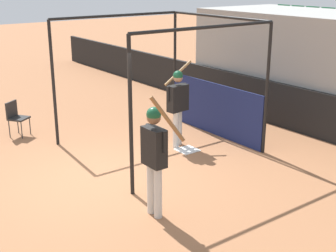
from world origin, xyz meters
TOP-DOWN VIEW (x-y plane):
  - ground_plane at (0.00, 0.00)m, footprint 60.00×60.00m
  - outfield_wall at (0.00, 5.24)m, footprint 24.00×0.12m
  - bleacher_section at (0.00, 6.90)m, footprint 7.05×3.20m
  - batting_cage at (-0.64, 2.82)m, footprint 3.23×3.44m
  - home_plate at (-0.14, 2.24)m, footprint 0.44×0.44m
  - player_batter at (-0.50, 2.25)m, footprint 0.51×0.89m
  - player_waiting at (1.82, -0.01)m, footprint 0.74×0.51m
  - folding_chair at (-3.37, -0.41)m, footprint 0.56×0.56m

SIDE VIEW (x-z plane):
  - ground_plane at x=0.00m, z-range 0.00..0.00m
  - home_plate at x=-0.14m, z-range 0.00..0.02m
  - folding_chair at x=-3.37m, z-range 0.10..0.94m
  - outfield_wall at x=0.00m, z-range 0.00..1.11m
  - player_batter at x=-0.50m, z-range 0.11..1.97m
  - player_waiting at x=1.82m, z-range 0.06..2.13m
  - batting_cage at x=-0.64m, z-range -0.18..2.65m
  - bleacher_section at x=0.00m, z-range -0.01..2.78m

